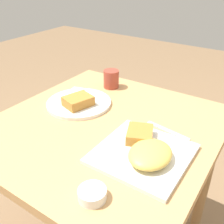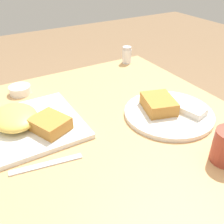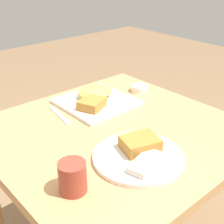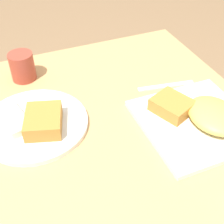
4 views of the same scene
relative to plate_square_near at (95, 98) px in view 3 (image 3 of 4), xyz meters
The scene contains 6 objects.
dining_table 0.27m from the plate_square_near, 68.11° to the left, with size 0.84×0.81×0.78m.
plate_square_near is the anchor object (origin of this frame).
plate_oval_far 0.42m from the plate_square_near, 69.53° to the left, with size 0.28×0.28×0.05m.
sauce_ramekin 0.23m from the plate_square_near, behind, with size 0.08×0.08×0.03m.
butter_knife 0.18m from the plate_square_near, ahead, with size 0.04×0.18×0.00m.
coffee_mug 0.54m from the plate_square_near, 45.22° to the left, with size 0.07×0.07×0.09m.
Camera 3 is at (0.64, 0.71, 1.33)m, focal length 50.00 mm.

